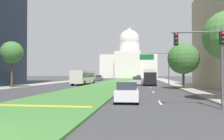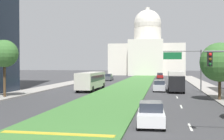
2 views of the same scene
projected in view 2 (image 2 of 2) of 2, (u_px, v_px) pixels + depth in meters
ground_plane at (135, 83)px, 65.43m from camera, size 260.00×260.00×0.00m
grass_median at (132, 85)px, 59.87m from camera, size 7.81×101.60×0.14m
median_curb_nose at (57, 134)px, 17.19m from camera, size 7.03×0.50×0.04m
lane_dashes_right at (173, 88)px, 52.69m from camera, size 0.16×67.49×0.01m
sidewalk_left at (57, 86)px, 56.77m from camera, size 4.00×101.60×0.15m
sidewalk_right at (208, 88)px, 51.86m from camera, size 4.00×101.60×0.15m
capitol_building at (147, 53)px, 120.02m from camera, size 29.35×27.76×27.96m
overhead_guide_sign at (186, 62)px, 44.05m from camera, size 5.78×0.20×6.50m
street_tree_left_mid at (4, 54)px, 36.65m from camera, size 3.50×3.50×7.41m
street_tree_right_mid at (220, 62)px, 33.72m from camera, size 4.61×4.61×6.86m
sedan_lead_stopped at (151, 114)px, 20.35m from camera, size 2.05×4.20×1.64m
sedan_midblock at (160, 86)px, 45.88m from camera, size 2.00×4.68×1.74m
sedan_distant at (95, 80)px, 63.13m from camera, size 1.94×4.46×1.76m
sedan_far_horizon at (108, 77)px, 75.28m from camera, size 1.98×4.71×1.80m
sedan_very_far at (160, 76)px, 87.37m from camera, size 2.05×4.68×1.67m
box_truck_delivery at (176, 81)px, 44.61m from camera, size 2.40×6.40×3.20m
city_bus at (91, 80)px, 47.63m from camera, size 2.62×11.00×2.95m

